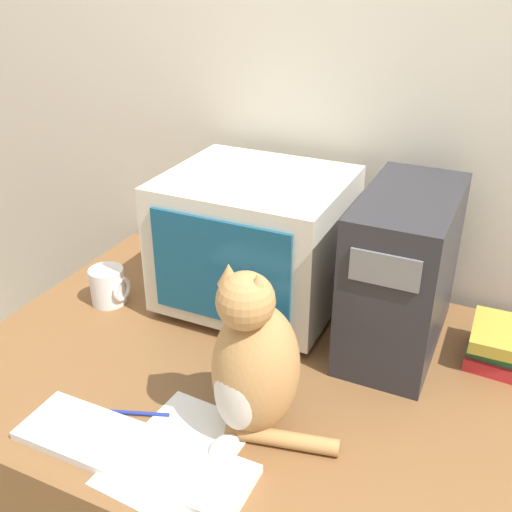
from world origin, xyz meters
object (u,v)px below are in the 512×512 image
(pen, at_px, (136,413))
(mug, at_px, (109,286))
(cat, at_px, (254,365))
(crt_monitor, at_px, (255,241))
(book_stack, at_px, (502,345))
(keyboard, at_px, (133,451))
(computer_tower, at_px, (402,272))

(pen, relative_size, mug, 1.36)
(cat, relative_size, pen, 2.73)
(crt_monitor, relative_size, book_stack, 2.56)
(book_stack, relative_size, pen, 1.27)
(keyboard, xyz_separation_m, cat, (0.18, 0.17, 0.15))
(pen, bearing_deg, mug, 133.57)
(computer_tower, height_order, mug, computer_tower)
(book_stack, bearing_deg, mug, -169.89)
(computer_tower, distance_m, mug, 0.79)
(crt_monitor, xyz_separation_m, keyboard, (0.02, -0.61, -0.18))
(keyboard, distance_m, cat, 0.29)
(mug, bearing_deg, pen, -46.43)
(crt_monitor, xyz_separation_m, book_stack, (0.64, 0.01, -0.15))
(computer_tower, xyz_separation_m, cat, (-0.19, -0.43, -0.04))
(computer_tower, bearing_deg, pen, -130.83)
(crt_monitor, height_order, book_stack, crt_monitor)
(crt_monitor, height_order, cat, cat)
(cat, distance_m, pen, 0.30)
(crt_monitor, relative_size, pen, 3.26)
(book_stack, bearing_deg, pen, -142.39)
(keyboard, distance_m, pen, 0.11)
(book_stack, relative_size, mug, 1.72)
(crt_monitor, relative_size, cat, 1.19)
(mug, bearing_deg, crt_monitor, 25.07)
(keyboard, xyz_separation_m, pen, (-0.06, 0.10, -0.01))
(pen, bearing_deg, computer_tower, 49.17)
(computer_tower, relative_size, pen, 2.95)
(crt_monitor, xyz_separation_m, computer_tower, (0.39, -0.02, 0.01))
(mug, bearing_deg, book_stack, 10.11)
(mug, bearing_deg, computer_tower, 11.46)
(computer_tower, distance_m, book_stack, 0.29)
(cat, height_order, mug, cat)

